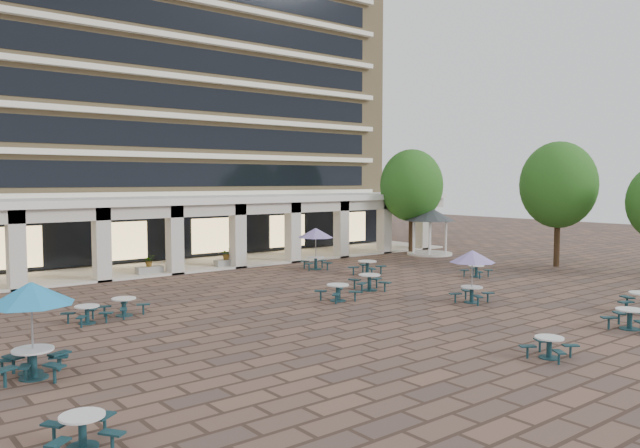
# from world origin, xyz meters

# --- Properties ---
(ground) EXTENTS (120.00, 120.00, 0.00)m
(ground) POSITION_xyz_m (0.00, 0.00, 0.00)
(ground) COLOR brown
(ground) RESTS_ON ground
(apartment_building) EXTENTS (40.00, 15.50, 25.20)m
(apartment_building) POSITION_xyz_m (0.00, 25.47, 12.60)
(apartment_building) COLOR tan
(apartment_building) RESTS_ON ground
(retail_arcade) EXTENTS (42.00, 6.60, 4.40)m
(retail_arcade) POSITION_xyz_m (0.00, 14.80, 3.00)
(retail_arcade) COLOR white
(retail_arcade) RESTS_ON ground
(picnic_table_0) EXTENTS (1.73, 1.73, 0.69)m
(picnic_table_0) POSITION_xyz_m (-14.00, -8.20, 0.41)
(picnic_table_0) COLOR #13333B
(picnic_table_0) RESTS_ON ground
(picnic_table_1) EXTENTS (1.63, 1.63, 0.65)m
(picnic_table_1) POSITION_xyz_m (-0.78, -10.58, 0.39)
(picnic_table_1) COLOR #13333B
(picnic_table_1) RESTS_ON ground
(picnic_table_3) EXTENTS (1.83, 1.83, 0.75)m
(picnic_table_3) POSITION_xyz_m (4.89, -10.38, 0.45)
(picnic_table_3) COLOR #13333B
(picnic_table_3) RESTS_ON ground
(picnic_table_4) EXTENTS (2.30, 2.30, 2.65)m
(picnic_table_4) POSITION_xyz_m (-13.60, -2.84, 2.25)
(picnic_table_4) COLOR #13333B
(picnic_table_4) RESTS_ON ground
(picnic_table_5) EXTENTS (1.71, 1.71, 0.68)m
(picnic_table_5) POSITION_xyz_m (-10.26, 2.90, 0.41)
(picnic_table_5) COLOR #13333B
(picnic_table_5) RESTS_ON ground
(picnic_table_6) EXTENTS (2.01, 2.01, 2.33)m
(picnic_table_6) POSITION_xyz_m (4.41, -3.67, 1.98)
(picnic_table_6) COLOR #13333B
(picnic_table_6) RESTS_ON ground
(picnic_table_7) EXTENTS (1.61, 1.61, 0.66)m
(picnic_table_7) POSITION_xyz_m (10.66, 0.84, 0.39)
(picnic_table_7) COLOR #13333B
(picnic_table_7) RESTS_ON ground
(picnic_table_8) EXTENTS (1.92, 1.92, 0.71)m
(picnic_table_8) POSITION_xyz_m (-13.54, -2.31, 0.42)
(picnic_table_8) COLOR #13333B
(picnic_table_8) RESTS_ON ground
(picnic_table_9) EXTENTS (2.20, 2.20, 0.80)m
(picnic_table_9) POSITION_xyz_m (2.98, 1.41, 0.48)
(picnic_table_9) COLOR #13333B
(picnic_table_9) RESTS_ON ground
(picnic_table_10) EXTENTS (1.72, 1.72, 0.75)m
(picnic_table_10) POSITION_xyz_m (0.03, 0.34, 0.45)
(picnic_table_10) COLOR #13333B
(picnic_table_10) RESTS_ON ground
(picnic_table_11) EXTENTS (2.18, 2.18, 2.52)m
(picnic_table_11) POSITION_xyz_m (5.44, 8.81, 2.14)
(picnic_table_11) COLOR #13333B
(picnic_table_11) RESTS_ON ground
(picnic_table_12) EXTENTS (1.96, 1.96, 0.72)m
(picnic_table_12) POSITION_xyz_m (-8.65, 3.36, 0.43)
(picnic_table_12) COLOR #13333B
(picnic_table_12) RESTS_ON ground
(picnic_table_13) EXTENTS (2.16, 2.16, 0.80)m
(picnic_table_13) POSITION_xyz_m (6.41, 5.26, 0.48)
(picnic_table_13) COLOR #13333B
(picnic_table_13) RESTS_ON ground
(gazebo) EXTENTS (3.67, 3.67, 3.42)m
(gazebo) POSITION_xyz_m (16.60, 9.51, 2.57)
(gazebo) COLOR beige
(gazebo) RESTS_ON ground
(tree_east_a) EXTENTS (4.72, 4.72, 7.86)m
(tree_east_a) POSITION_xyz_m (18.11, 0.35, 5.13)
(tree_east_a) COLOR #3B2717
(tree_east_a) RESTS_ON ground
(tree_east_c) EXTENTS (4.63, 4.63, 7.71)m
(tree_east_c) POSITION_xyz_m (16.04, 10.85, 5.04)
(tree_east_c) COLOR #3B2717
(tree_east_c) RESTS_ON ground
(planter_left) EXTENTS (1.50, 0.60, 1.16)m
(planter_left) POSITION_xyz_m (-3.46, 12.90, 0.43)
(planter_left) COLOR gray
(planter_left) RESTS_ON ground
(planter_right) EXTENTS (1.50, 0.72, 1.23)m
(planter_right) POSITION_xyz_m (1.58, 12.90, 0.48)
(planter_right) COLOR gray
(planter_right) RESTS_ON ground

